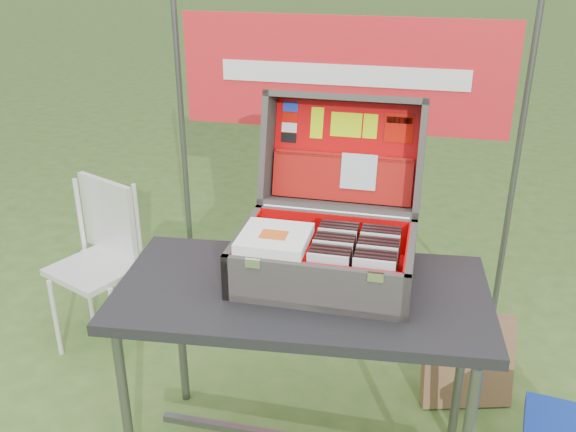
% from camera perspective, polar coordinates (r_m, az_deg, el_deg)
% --- Properties ---
extents(table, '(1.34, 0.76, 0.81)m').
position_cam_1_polar(table, '(2.47, 1.17, -14.49)').
color(table, '#262629').
rests_on(table, ground).
extents(table_top, '(1.34, 0.76, 0.04)m').
position_cam_1_polar(table_top, '(2.25, 1.25, -6.86)').
color(table_top, '#262629').
rests_on(table_top, ground).
extents(table_leg_fl, '(0.04, 0.04, 0.77)m').
position_cam_1_polar(table_leg_fl, '(2.45, -14.25, -16.24)').
color(table_leg_fl, '#59595B').
rests_on(table_leg_fl, ground).
extents(table_leg_bl, '(0.04, 0.04, 0.77)m').
position_cam_1_polar(table_leg_bl, '(2.83, -9.53, -9.69)').
color(table_leg_bl, '#59595B').
rests_on(table_leg_bl, ground).
extents(table_leg_br, '(0.04, 0.04, 0.77)m').
position_cam_1_polar(table_leg_br, '(2.66, 15.11, -12.68)').
color(table_leg_br, '#59595B').
rests_on(table_leg_br, ground).
extents(suitcase, '(0.61, 0.60, 0.57)m').
position_cam_1_polar(suitcase, '(2.22, 3.66, 1.51)').
color(suitcase, '#4C4946').
rests_on(suitcase, table).
extents(suitcase_base_bottom, '(0.61, 0.44, 0.02)m').
position_cam_1_polar(suitcase_base_bottom, '(2.29, 3.22, -5.33)').
color(suitcase_base_bottom, '#4C4946').
rests_on(suitcase_base_bottom, table_top).
extents(suitcase_base_wall_front, '(0.61, 0.02, 0.16)m').
position_cam_1_polar(suitcase_base_wall_front, '(2.08, 2.26, -6.41)').
color(suitcase_base_wall_front, '#4C4946').
rests_on(suitcase_base_wall_front, table_top).
extents(suitcase_base_wall_back, '(0.61, 0.02, 0.16)m').
position_cam_1_polar(suitcase_base_wall_back, '(2.44, 4.12, -1.53)').
color(suitcase_base_wall_back, '#4C4946').
rests_on(suitcase_base_wall_back, table_top).
extents(suitcase_base_wall_left, '(0.02, 0.44, 0.16)m').
position_cam_1_polar(suitcase_base_wall_left, '(2.32, -3.95, -3.00)').
color(suitcase_base_wall_left, '#4C4946').
rests_on(suitcase_base_wall_left, table_top).
extents(suitcase_base_wall_right, '(0.02, 0.44, 0.16)m').
position_cam_1_polar(suitcase_base_wall_right, '(2.23, 10.77, -4.52)').
color(suitcase_base_wall_right, '#4C4946').
rests_on(suitcase_base_wall_right, table_top).
extents(suitcase_liner_floor, '(0.57, 0.39, 0.01)m').
position_cam_1_polar(suitcase_liner_floor, '(2.28, 3.23, -5.00)').
color(suitcase_liner_floor, red).
rests_on(suitcase_liner_floor, suitcase_base_bottom).
extents(suitcase_latch_left, '(0.05, 0.01, 0.03)m').
position_cam_1_polar(suitcase_latch_left, '(2.07, -3.16, -4.22)').
color(suitcase_latch_left, silver).
rests_on(suitcase_latch_left, suitcase_base_wall_front).
extents(suitcase_latch_right, '(0.05, 0.01, 0.03)m').
position_cam_1_polar(suitcase_latch_right, '(2.01, 7.79, -5.40)').
color(suitcase_latch_right, silver).
rests_on(suitcase_latch_right, suitcase_base_wall_front).
extents(suitcase_hinge, '(0.55, 0.02, 0.02)m').
position_cam_1_polar(suitcase_hinge, '(2.41, 4.22, 0.35)').
color(suitcase_hinge, silver).
rests_on(suitcase_hinge, suitcase_base_wall_back).
extents(suitcase_lid_back, '(0.61, 0.14, 0.43)m').
position_cam_1_polar(suitcase_lid_back, '(2.54, 5.08, 5.71)').
color(suitcase_lid_back, '#4C4946').
rests_on(suitcase_lid_back, suitcase_base_wall_back).
extents(suitcase_lid_rim_far, '(0.61, 0.17, 0.07)m').
position_cam_1_polar(suitcase_lid_rim_far, '(2.47, 5.22, 10.44)').
color(suitcase_lid_rim_far, '#4C4946').
rests_on(suitcase_lid_rim_far, suitcase_lid_back).
extents(suitcase_lid_rim_near, '(0.61, 0.17, 0.07)m').
position_cam_1_polar(suitcase_lid_rim_near, '(2.49, 4.52, 0.89)').
color(suitcase_lid_rim_near, '#4C4946').
rests_on(suitcase_lid_rim_near, suitcase_lid_back).
extents(suitcase_lid_rim_left, '(0.02, 0.27, 0.47)m').
position_cam_1_polar(suitcase_lid_rim_left, '(2.53, -1.80, 6.14)').
color(suitcase_lid_rim_left, '#4C4946').
rests_on(suitcase_lid_rim_left, suitcase_lid_back).
extents(suitcase_lid_rim_right, '(0.02, 0.27, 0.47)m').
position_cam_1_polar(suitcase_lid_rim_right, '(2.45, 11.73, 5.04)').
color(suitcase_lid_rim_right, '#4C4946').
rests_on(suitcase_lid_rim_right, suitcase_lid_back).
extents(suitcase_lid_liner, '(0.56, 0.11, 0.37)m').
position_cam_1_polar(suitcase_lid_liner, '(2.53, 5.03, 5.70)').
color(suitcase_lid_liner, red).
rests_on(suitcase_lid_liner, suitcase_lid_back).
extents(suitcase_liner_wall_front, '(0.57, 0.01, 0.14)m').
position_cam_1_polar(suitcase_liner_wall_front, '(2.08, 2.34, -5.91)').
color(suitcase_liner_wall_front, red).
rests_on(suitcase_liner_wall_front, suitcase_base_bottom).
extents(suitcase_liner_wall_back, '(0.57, 0.01, 0.14)m').
position_cam_1_polar(suitcase_liner_wall_back, '(2.42, 4.07, -1.43)').
color(suitcase_liner_wall_back, red).
rests_on(suitcase_liner_wall_back, suitcase_base_bottom).
extents(suitcase_liner_wall_left, '(0.01, 0.39, 0.14)m').
position_cam_1_polar(suitcase_liner_wall_left, '(2.31, -3.60, -2.77)').
color(suitcase_liner_wall_left, red).
rests_on(suitcase_liner_wall_left, suitcase_base_bottom).
extents(suitcase_liner_wall_right, '(0.01, 0.39, 0.14)m').
position_cam_1_polar(suitcase_liner_wall_right, '(2.23, 10.41, -4.21)').
color(suitcase_liner_wall_right, red).
rests_on(suitcase_liner_wall_right, suitcase_base_bottom).
extents(suitcase_lid_pocket, '(0.55, 0.08, 0.18)m').
position_cam_1_polar(suitcase_lid_pocket, '(2.52, 4.80, 3.35)').
color(suitcase_lid_pocket, '#A0110D').
rests_on(suitcase_lid_pocket, suitcase_lid_liner).
extents(suitcase_pocket_edge, '(0.54, 0.02, 0.02)m').
position_cam_1_polar(suitcase_pocket_edge, '(2.50, 4.93, 5.33)').
color(suitcase_pocket_edge, '#A0110D').
rests_on(suitcase_pocket_edge, suitcase_lid_pocket).
extents(suitcase_pocket_cd, '(0.14, 0.05, 0.13)m').
position_cam_1_polar(suitcase_pocket_cd, '(2.49, 6.31, 3.94)').
color(suitcase_pocket_cd, silver).
rests_on(suitcase_pocket_cd, suitcase_lid_pocket).
extents(lid_sticker_cc_a, '(0.06, 0.01, 0.04)m').
position_cam_1_polar(lid_sticker_cc_a, '(2.55, 0.22, 9.66)').
color(lid_sticker_cc_a, '#1933B2').
rests_on(lid_sticker_cc_a, suitcase_lid_liner).
extents(lid_sticker_cc_b, '(0.06, 0.01, 0.04)m').
position_cam_1_polar(lid_sticker_cc_b, '(2.55, 0.17, 8.77)').
color(lid_sticker_cc_b, '#C80C00').
rests_on(lid_sticker_cc_b, suitcase_lid_liner).
extents(lid_sticker_cc_c, '(0.06, 0.01, 0.04)m').
position_cam_1_polar(lid_sticker_cc_c, '(2.56, 0.11, 7.87)').
color(lid_sticker_cc_c, white).
rests_on(lid_sticker_cc_c, suitcase_lid_liner).
extents(lid_sticker_cc_d, '(0.06, 0.01, 0.04)m').
position_cam_1_polar(lid_sticker_cc_d, '(2.56, 0.06, 6.98)').
color(lid_sticker_cc_d, black).
rests_on(lid_sticker_cc_d, suitcase_lid_liner).
extents(lid_card_neon_tall, '(0.05, 0.03, 0.12)m').
position_cam_1_polar(lid_card_neon_tall, '(2.53, 2.59, 8.27)').
color(lid_card_neon_tall, '#C8F203').
rests_on(lid_card_neon_tall, suitcase_lid_liner).
extents(lid_card_neon_main, '(0.12, 0.03, 0.09)m').
position_cam_1_polar(lid_card_neon_main, '(2.52, 5.20, 8.08)').
color(lid_card_neon_main, '#C8F203').
rests_on(lid_card_neon_main, suitcase_lid_liner).
extents(lid_card_neon_small, '(0.05, 0.03, 0.09)m').
position_cam_1_polar(lid_card_neon_small, '(2.51, 7.32, 7.91)').
color(lid_card_neon_small, '#C8F203').
rests_on(lid_card_neon_small, suitcase_lid_liner).
extents(lid_sticker_band, '(0.11, 0.03, 0.11)m').
position_cam_1_polar(lid_sticker_band, '(2.50, 9.85, 7.70)').
color(lid_sticker_band, '#C80C00').
rests_on(lid_sticker_band, suitcase_lid_liner).
extents(lid_sticker_band_bar, '(0.10, 0.01, 0.02)m').
position_cam_1_polar(lid_sticker_band_bar, '(2.50, 9.91, 8.39)').
color(lid_sticker_band_bar, black).
rests_on(lid_sticker_band_bar, suitcase_lid_liner).
extents(cd_left_0, '(0.14, 0.01, 0.16)m').
position_cam_1_polar(cd_left_0, '(2.09, 3.50, -5.41)').
color(cd_left_0, silver).
rests_on(cd_left_0, suitcase_liner_floor).
extents(cd_left_1, '(0.14, 0.01, 0.16)m').
position_cam_1_polar(cd_left_1, '(2.11, 3.61, -5.09)').
color(cd_left_1, black).
rests_on(cd_left_1, suitcase_liner_floor).
extents(cd_left_2, '(0.14, 0.01, 0.16)m').
position_cam_1_polar(cd_left_2, '(2.13, 3.72, -4.78)').
color(cd_left_2, black).
rests_on(cd_left_2, suitcase_liner_floor).
extents(cd_left_3, '(0.14, 0.01, 0.16)m').
position_cam_1_polar(cd_left_3, '(2.15, 3.83, -4.47)').
color(cd_left_3, black).
rests_on(cd_left_3, suitcase_liner_floor).
extents(cd_left_4, '(0.14, 0.01, 0.16)m').
position_cam_1_polar(cd_left_4, '(2.17, 3.94, -4.17)').
color(cd_left_4, silver).
rests_on(cd_left_4, suitcase_liner_floor).
extents(cd_left_5, '(0.14, 0.01, 0.16)m').
position_cam_1_polar(cd_left_5, '(2.19, 4.04, -3.88)').
color(cd_left_5, black).
rests_on(cd_left_5, suitcase_liner_floor).
extents(cd_left_6, '(0.14, 0.01, 0.16)m').
position_cam_1_polar(cd_left_6, '(2.22, 4.14, -3.59)').
color(cd_left_6, black).
rests_on(cd_left_6, suitcase_liner_floor).
extents(cd_left_7, '(0.14, 0.01, 0.16)m').
position_cam_1_polar(cd_left_7, '(2.24, 4.24, -3.31)').
color(cd_left_7, black).
rests_on(cd_left_7, suitcase_liner_floor).
extents(cd_left_8, '(0.14, 0.01, 0.16)m').
position_cam_1_polar(cd_left_8, '(2.26, 4.34, -3.03)').
color(cd_left_8, silver).
rests_on(cd_left_8, suitcase_liner_floor).
extents(cd_left_9, '(0.14, 0.01, 0.16)m').
position_cam_1_polar(cd_left_9, '(2.28, 4.44, -2.76)').
color(cd_left_9, black).
rests_on(cd_left_9, suitcase_liner_floor).
extents(cd_left_10, '(0.14, 0.01, 0.16)m').
position_cam_1_polar(cd_left_10, '(2.30, 4.53, -2.49)').
color(cd_left_10, black).
rests_on(cd_left_10, suitcase_liner_floor).
extents(cd_left_11, '(0.14, 0.01, 0.16)m').
position_cam_1_polar(cd_left_11, '(2.32, 4.62, -2.23)').
color(cd_left_11, black).
rests_on(cd_left_11, suitcase_liner_floor).
extents(cd_right_0, '(0.14, 0.01, 0.16)m').
position_cam_1_polar(cd_right_0, '(2.07, 7.56, -5.83)').
color(cd_right_0, silver).
rests_on(cd_right_0, suitcase_liner_floor).
extents(cd_right_1, '(0.14, 0.01, 0.16)m').
position_cam_1_polar(cd_right_1, '(2.10, 7.63, -5.50)').
color(cd_right_1, black).
rests_on(cd_right_1, suitcase_liner_floor).
extents(cd_right_2, '(0.14, 0.01, 0.16)m').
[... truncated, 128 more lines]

